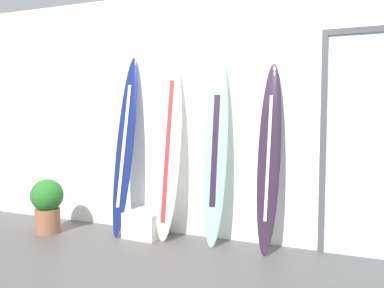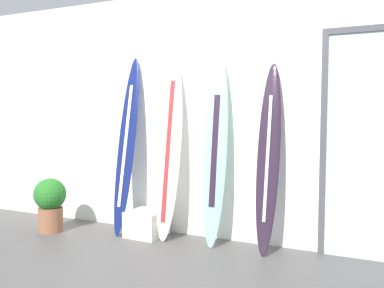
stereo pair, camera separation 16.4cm
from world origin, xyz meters
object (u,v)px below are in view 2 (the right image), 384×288
object	(u,v)px
surfboard_ivory	(169,150)
potted_plant	(50,202)
surfboard_navy	(126,147)
display_block_left	(147,223)
surfboard_seafoam	(215,150)
surfboard_charcoal	(268,158)

from	to	relation	value
surfboard_ivory	potted_plant	world-z (taller)	surfboard_ivory
surfboard_navy	display_block_left	bearing A→B (deg)	-1.88
display_block_left	surfboard_seafoam	bearing A→B (deg)	3.28
potted_plant	surfboard_ivory	bearing A→B (deg)	15.16
surfboard_navy	surfboard_seafoam	bearing A→B (deg)	2.01
surfboard_navy	surfboard_seafoam	world-z (taller)	surfboard_navy
surfboard_ivory	display_block_left	distance (m)	0.90
display_block_left	potted_plant	distance (m)	1.21
surfboard_charcoal	display_block_left	distance (m)	1.64
surfboard_seafoam	potted_plant	size ratio (longest dim) A/B	3.18
surfboard_navy	potted_plant	world-z (taller)	surfboard_navy
surfboard_charcoal	surfboard_navy	bearing A→B (deg)	-179.24
surfboard_ivory	surfboard_seafoam	distance (m)	0.56
potted_plant	surfboard_charcoal	bearing A→B (deg)	8.20
surfboard_ivory	display_block_left	xyz separation A→B (m)	(-0.27, -0.05, -0.85)
surfboard_charcoal	potted_plant	world-z (taller)	surfboard_charcoal
surfboard_seafoam	surfboard_navy	bearing A→B (deg)	-177.99
potted_plant	surfboard_seafoam	bearing A→B (deg)	11.03
surfboard_charcoal	display_block_left	world-z (taller)	surfboard_charcoal
display_block_left	potted_plant	bearing A→B (deg)	-163.52
surfboard_charcoal	surfboard_ivory	bearing A→B (deg)	179.29
surfboard_seafoam	potted_plant	world-z (taller)	surfboard_seafoam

